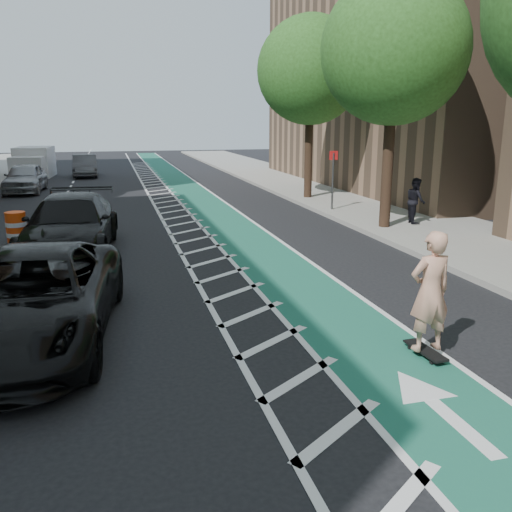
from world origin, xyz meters
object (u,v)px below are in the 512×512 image
object	(u,v)px
suv_far	(71,225)
barrel_a	(17,230)
skateboarder	(430,292)
suv_near	(30,298)

from	to	relation	value
suv_far	barrel_a	distance (m)	2.26
suv_far	barrel_a	bearing A→B (deg)	143.11
skateboarder	suv_near	xyz separation A→B (m)	(-6.10, 2.23, -0.30)
suv_far	skateboarder	bearing A→B (deg)	-50.63
suv_near	barrel_a	size ratio (longest dim) A/B	5.56
suv_far	barrel_a	xyz separation A→B (m)	(-1.65, 1.50, -0.33)
suv_near	barrel_a	xyz separation A→B (m)	(-1.40, 7.94, -0.30)
skateboarder	barrel_a	size ratio (longest dim) A/B	1.90
skateboarder	suv_far	xyz separation A→B (m)	(-5.85, 8.66, -0.27)
skateboarder	suv_near	size ratio (longest dim) A/B	0.34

